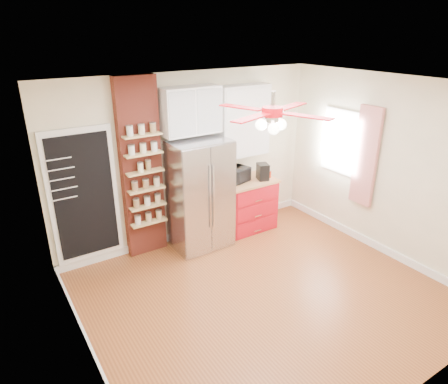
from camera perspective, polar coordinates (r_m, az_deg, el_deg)
floor at (r=5.51m, az=5.74°, el=-14.28°), size 4.50×4.50×0.00m
ceiling at (r=4.46m, az=7.11°, el=14.75°), size 4.50×4.50×0.00m
wall_back at (r=6.40m, az=-4.93°, el=4.76°), size 4.50×0.02×2.70m
wall_front at (r=3.70m, az=26.49°, el=-11.77°), size 4.50×0.02×2.70m
wall_left at (r=3.96m, az=-20.30°, el=-8.38°), size 0.02×4.00×2.70m
wall_right at (r=6.41m, az=22.28°, el=3.16°), size 0.02×4.00×2.70m
chalkboard at (r=5.90m, az=-19.37°, el=-0.61°), size 0.95×0.05×1.95m
brick_pillar at (r=6.00m, az=-11.75°, el=3.15°), size 0.60×0.16×2.70m
fridge at (r=6.23m, az=-3.58°, el=-0.34°), size 0.90×0.70×1.75m
upper_glass_cabinet at (r=6.03m, az=-4.81°, el=11.52°), size 0.90×0.35×0.70m
red_cabinet at (r=6.92m, az=3.31°, el=-1.75°), size 0.94×0.64×0.90m
upper_shelf_unit at (r=6.60m, az=2.71°, el=10.10°), size 0.90×0.30×1.15m
window at (r=6.86m, az=16.40°, el=6.89°), size 0.04×0.75×1.05m
curtain at (r=6.52m, az=19.59°, el=4.78°), size 0.06×0.40×1.55m
ceiling_fan at (r=4.51m, az=6.94°, el=11.27°), size 1.40×1.40×0.44m
toaster_oven at (r=6.62m, az=1.76°, el=2.43°), size 0.50×0.40×0.24m
coffee_maker at (r=6.75m, az=5.56°, el=2.91°), size 0.23×0.27×0.28m
canister_left at (r=6.88m, az=6.32°, el=2.59°), size 0.14×0.14×0.13m
canister_right at (r=6.91m, az=6.07°, el=2.71°), size 0.10×0.10×0.13m
pantry_jar_oats at (r=5.80m, az=-11.84°, el=3.41°), size 0.08×0.08×0.13m
pantry_jar_beans at (r=5.88m, az=-10.78°, el=3.78°), size 0.09×0.09×0.14m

